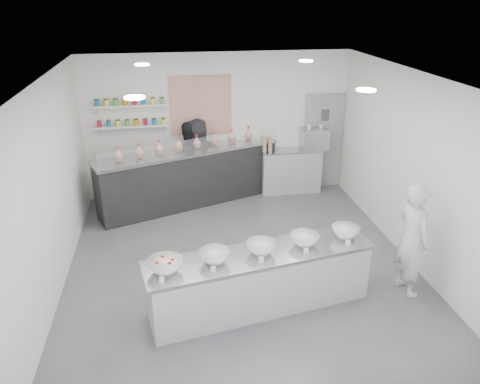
% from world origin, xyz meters
% --- Properties ---
extents(floor, '(6.00, 6.00, 0.00)m').
position_xyz_m(floor, '(0.00, 0.00, 0.00)').
color(floor, '#515156').
rests_on(floor, ground).
extents(ceiling, '(6.00, 6.00, 0.00)m').
position_xyz_m(ceiling, '(0.00, 0.00, 3.00)').
color(ceiling, white).
rests_on(ceiling, floor).
extents(back_wall, '(5.50, 0.00, 5.50)m').
position_xyz_m(back_wall, '(0.00, 3.00, 1.50)').
color(back_wall, white).
rests_on(back_wall, floor).
extents(left_wall, '(0.00, 6.00, 6.00)m').
position_xyz_m(left_wall, '(-2.75, 0.00, 1.50)').
color(left_wall, white).
rests_on(left_wall, floor).
extents(right_wall, '(0.00, 6.00, 6.00)m').
position_xyz_m(right_wall, '(2.75, 0.00, 1.50)').
color(right_wall, white).
rests_on(right_wall, floor).
extents(back_door, '(0.88, 0.04, 2.10)m').
position_xyz_m(back_door, '(2.30, 2.97, 1.05)').
color(back_door, gray).
rests_on(back_door, floor).
extents(pattern_panel, '(1.25, 0.03, 1.20)m').
position_xyz_m(pattern_panel, '(-0.35, 2.98, 1.95)').
color(pattern_panel, '#A33715').
rests_on(pattern_panel, back_wall).
extents(jar_shelf_lower, '(1.45, 0.22, 0.04)m').
position_xyz_m(jar_shelf_lower, '(-1.75, 2.90, 1.60)').
color(jar_shelf_lower, silver).
rests_on(jar_shelf_lower, back_wall).
extents(jar_shelf_upper, '(1.45, 0.22, 0.04)m').
position_xyz_m(jar_shelf_upper, '(-1.75, 2.90, 2.02)').
color(jar_shelf_upper, silver).
rests_on(jar_shelf_upper, back_wall).
extents(preserve_jars, '(1.45, 0.10, 0.56)m').
position_xyz_m(preserve_jars, '(-1.75, 2.88, 1.88)').
color(preserve_jars, red).
rests_on(preserve_jars, jar_shelf_lower).
extents(downlight_0, '(0.24, 0.24, 0.02)m').
position_xyz_m(downlight_0, '(-1.40, -1.00, 2.98)').
color(downlight_0, white).
rests_on(downlight_0, ceiling).
extents(downlight_1, '(0.24, 0.24, 0.02)m').
position_xyz_m(downlight_1, '(1.40, -1.00, 2.98)').
color(downlight_1, white).
rests_on(downlight_1, ceiling).
extents(downlight_2, '(0.24, 0.24, 0.02)m').
position_xyz_m(downlight_2, '(-1.40, 1.60, 2.98)').
color(downlight_2, white).
rests_on(downlight_2, ceiling).
extents(downlight_3, '(0.24, 0.24, 0.02)m').
position_xyz_m(downlight_3, '(1.40, 1.60, 2.98)').
color(downlight_3, white).
rests_on(downlight_3, ceiling).
extents(prep_counter, '(3.25, 1.30, 0.86)m').
position_xyz_m(prep_counter, '(0.09, -1.15, 0.43)').
color(prep_counter, '#A6A6A1').
rests_on(prep_counter, floor).
extents(back_bar, '(3.80, 2.01, 1.18)m').
position_xyz_m(back_bar, '(-0.67, 2.48, 0.59)').
color(back_bar, black).
rests_on(back_bar, floor).
extents(sneeze_guard, '(3.51, 1.35, 0.32)m').
position_xyz_m(sneeze_guard, '(-0.55, 2.17, 1.34)').
color(sneeze_guard, white).
rests_on(sneeze_guard, back_bar).
extents(espresso_ledge, '(1.30, 0.41, 0.97)m').
position_xyz_m(espresso_ledge, '(1.55, 2.78, 0.48)').
color(espresso_ledge, '#A6A6A1').
rests_on(espresso_ledge, floor).
extents(espresso_machine, '(0.57, 0.39, 0.44)m').
position_xyz_m(espresso_machine, '(2.04, 2.78, 1.19)').
color(espresso_machine, '#93969E').
rests_on(espresso_machine, espresso_ledge).
extents(cup_stacks, '(0.24, 0.24, 0.33)m').
position_xyz_m(cup_stacks, '(1.00, 2.78, 1.13)').
color(cup_stacks, tan).
rests_on(cup_stacks, espresso_ledge).
extents(prep_bowls, '(3.05, 1.06, 0.16)m').
position_xyz_m(prep_bowls, '(0.09, -1.15, 0.94)').
color(prep_bowls, white).
rests_on(prep_bowls, prep_counter).
extents(label_cards, '(2.66, 0.04, 0.07)m').
position_xyz_m(label_cards, '(-0.01, -1.66, 0.90)').
color(label_cards, white).
rests_on(label_cards, prep_counter).
extents(cookie_bags, '(2.83, 1.22, 0.29)m').
position_xyz_m(cookie_bags, '(-0.67, 2.48, 1.32)').
color(cookie_bags, pink).
rests_on(cookie_bags, back_bar).
extents(woman_prep, '(0.51, 0.68, 1.71)m').
position_xyz_m(woman_prep, '(2.29, -1.11, 0.85)').
color(woman_prep, silver).
rests_on(woman_prep, floor).
extents(staff_left, '(0.92, 0.78, 1.69)m').
position_xyz_m(staff_left, '(-0.66, 2.73, 0.84)').
color(staff_left, black).
rests_on(staff_left, floor).
extents(staff_right, '(0.85, 0.56, 1.73)m').
position_xyz_m(staff_right, '(-0.45, 2.73, 0.87)').
color(staff_right, black).
rests_on(staff_right, floor).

